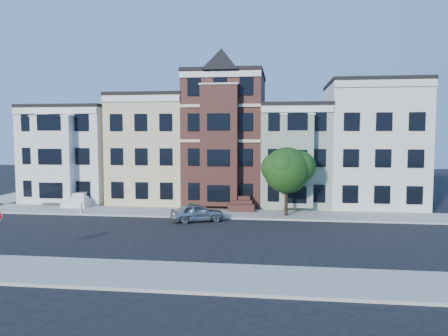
# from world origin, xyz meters

# --- Properties ---
(ground) EXTENTS (120.00, 120.00, 0.00)m
(ground) POSITION_xyz_m (0.00, 0.00, 0.00)
(ground) COLOR black
(far_sidewalk) EXTENTS (60.00, 4.00, 0.15)m
(far_sidewalk) POSITION_xyz_m (0.00, 8.00, 0.07)
(far_sidewalk) COLOR #9E9B93
(far_sidewalk) RESTS_ON ground
(near_sidewalk) EXTENTS (60.00, 4.00, 0.15)m
(near_sidewalk) POSITION_xyz_m (0.00, -8.00, 0.07)
(near_sidewalk) COLOR #9E9B93
(near_sidewalk) RESTS_ON ground
(house_white) EXTENTS (8.00, 9.00, 9.00)m
(house_white) POSITION_xyz_m (-15.00, 14.50, 4.50)
(house_white) COLOR silver
(house_white) RESTS_ON ground
(house_yellow) EXTENTS (7.00, 9.00, 10.00)m
(house_yellow) POSITION_xyz_m (-7.00, 14.50, 5.00)
(house_yellow) COLOR beige
(house_yellow) RESTS_ON ground
(house_brown) EXTENTS (7.00, 9.00, 12.00)m
(house_brown) POSITION_xyz_m (0.00, 14.50, 6.00)
(house_brown) COLOR #411F19
(house_brown) RESTS_ON ground
(house_green) EXTENTS (6.00, 9.00, 9.00)m
(house_green) POSITION_xyz_m (6.50, 14.50, 4.50)
(house_green) COLOR gray
(house_green) RESTS_ON ground
(house_cream) EXTENTS (8.00, 9.00, 11.00)m
(house_cream) POSITION_xyz_m (13.50, 14.50, 5.50)
(house_cream) COLOR silver
(house_cream) RESTS_ON ground
(street_tree) EXTENTS (7.06, 7.06, 6.68)m
(street_tree) POSITION_xyz_m (5.64, 7.41, 3.49)
(street_tree) COLOR #244F1A
(street_tree) RESTS_ON far_sidewalk
(parked_car) EXTENTS (4.32, 3.07, 1.37)m
(parked_car) POSITION_xyz_m (-1.03, 4.86, 0.68)
(parked_car) COLOR #A9ACB1
(parked_car) RESTS_ON ground
(newspaper_box) EXTENTS (0.55, 0.52, 1.00)m
(newspaper_box) POSITION_xyz_m (-1.76, 6.30, 0.65)
(newspaper_box) COLOR #195020
(newspaper_box) RESTS_ON far_sidewalk
(fire_hydrant) EXTENTS (0.25, 0.25, 0.64)m
(fire_hydrant) POSITION_xyz_m (-10.93, 6.33, 0.47)
(fire_hydrant) COLOR beige
(fire_hydrant) RESTS_ON far_sidewalk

